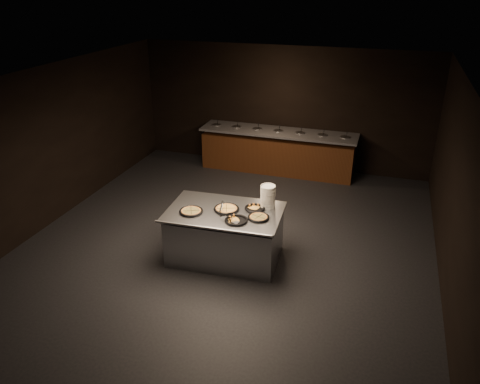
# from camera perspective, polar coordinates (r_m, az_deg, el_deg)

# --- Properties ---
(room) EXTENTS (7.02, 8.02, 2.92)m
(room) POSITION_cam_1_polar(r_m,az_deg,el_deg) (7.73, -1.45, 3.01)
(room) COLOR black
(room) RESTS_ON ground
(salad_bar) EXTENTS (3.70, 0.83, 1.18)m
(salad_bar) POSITION_cam_1_polar(r_m,az_deg,el_deg) (11.29, 4.58, 4.67)
(salad_bar) COLOR #532A13
(salad_bar) RESTS_ON ground
(serving_counter) EXTENTS (1.91, 1.29, 0.88)m
(serving_counter) POSITION_cam_1_polar(r_m,az_deg,el_deg) (7.77, -1.84, -5.31)
(serving_counter) COLOR #AEB0B5
(serving_counter) RESTS_ON ground
(plate_stack) EXTENTS (0.24, 0.24, 0.37)m
(plate_stack) POSITION_cam_1_polar(r_m,az_deg,el_deg) (7.61, 3.42, -0.54)
(plate_stack) COLOR white
(plate_stack) RESTS_ON serving_counter
(pan_veggie_whole) EXTENTS (0.38, 0.38, 0.04)m
(pan_veggie_whole) POSITION_cam_1_polar(r_m,az_deg,el_deg) (7.53, -5.98, -2.34)
(pan_veggie_whole) COLOR black
(pan_veggie_whole) RESTS_ON serving_counter
(pan_cheese_whole) EXTENTS (0.41, 0.41, 0.04)m
(pan_cheese_whole) POSITION_cam_1_polar(r_m,az_deg,el_deg) (7.57, -1.67, -2.06)
(pan_cheese_whole) COLOR black
(pan_cheese_whole) RESTS_ON serving_counter
(pan_cheese_slices_a) EXTENTS (0.33, 0.33, 0.04)m
(pan_cheese_slices_a) POSITION_cam_1_polar(r_m,az_deg,el_deg) (7.59, 1.82, -2.00)
(pan_cheese_slices_a) COLOR black
(pan_cheese_slices_a) RESTS_ON serving_counter
(pan_cheese_slices_b) EXTENTS (0.36, 0.36, 0.04)m
(pan_cheese_slices_b) POSITION_cam_1_polar(r_m,az_deg,el_deg) (7.23, -0.45, -3.45)
(pan_cheese_slices_b) COLOR black
(pan_cheese_slices_b) RESTS_ON serving_counter
(pan_veggie_slices) EXTENTS (0.34, 0.34, 0.04)m
(pan_veggie_slices) POSITION_cam_1_polar(r_m,az_deg,el_deg) (7.31, 2.27, -3.09)
(pan_veggie_slices) COLOR black
(pan_veggie_slices) RESTS_ON serving_counter
(server_left) EXTENTS (0.11, 0.34, 0.17)m
(server_left) POSITION_cam_1_polar(r_m,az_deg,el_deg) (7.50, -2.25, -1.81)
(server_left) COLOR #AEB0B5
(server_left) RESTS_ON serving_counter
(server_right) EXTENTS (0.34, 0.13, 0.16)m
(server_right) POSITION_cam_1_polar(r_m,az_deg,el_deg) (7.19, -1.44, -3.05)
(server_right) COLOR #AEB0B5
(server_right) RESTS_ON serving_counter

